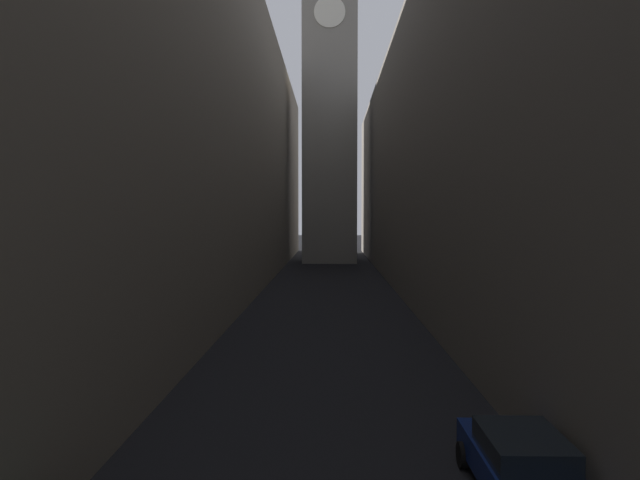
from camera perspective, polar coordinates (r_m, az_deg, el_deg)
ground_plane at (r=43.28m, az=0.84°, el=-5.80°), size 264.00×264.00×0.00m
building_block_left at (r=46.60m, az=-13.01°, el=10.03°), size 11.00×108.00×24.81m
building_block_right at (r=46.40m, az=15.13°, el=8.19°), size 11.64×108.00×21.83m
clock_tower at (r=78.97m, az=0.98°, el=19.04°), size 7.77×7.77×55.13m
parked_car_right_third at (r=14.10m, az=19.57°, el=-20.49°), size 2.03×4.49×1.53m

